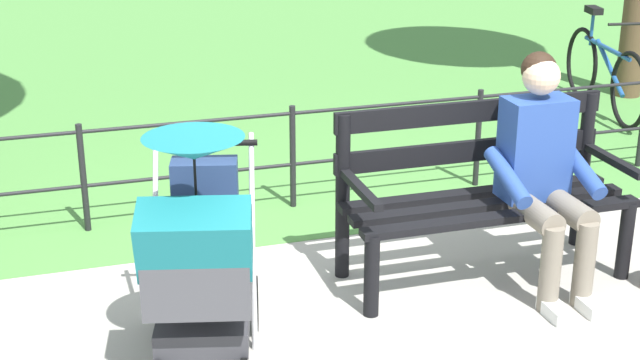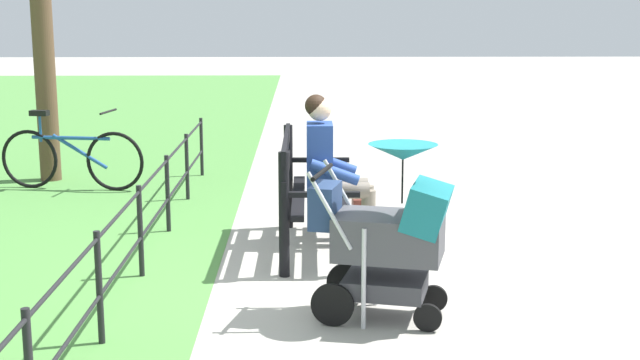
% 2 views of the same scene
% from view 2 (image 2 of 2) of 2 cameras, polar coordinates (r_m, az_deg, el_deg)
% --- Properties ---
extents(ground_plane, '(60.00, 60.00, 0.00)m').
position_cam_2_polar(ground_plane, '(6.63, 0.14, -6.24)').
color(ground_plane, '#ADA89E').
extents(park_bench, '(1.60, 0.61, 0.96)m').
position_cam_2_polar(park_bench, '(7.21, -0.90, -0.51)').
color(park_bench, black).
rests_on(park_bench, ground).
extents(person_on_bench, '(0.53, 0.74, 1.28)m').
position_cam_2_polar(person_on_bench, '(7.43, 0.81, 1.03)').
color(person_on_bench, slate).
rests_on(person_on_bench, ground).
extents(stroller, '(0.69, 0.97, 1.15)m').
position_cam_2_polar(stroller, '(5.60, 4.60, -3.25)').
color(stroller, black).
rests_on(stroller, ground).
extents(handbag, '(0.32, 0.14, 0.37)m').
position_cam_2_polar(handbag, '(8.24, 2.62, -1.87)').
color(handbag, brown).
rests_on(handbag, ground).
extents(park_fence, '(8.07, 0.04, 0.70)m').
position_cam_2_polar(park_fence, '(6.90, -11.27, -2.14)').
color(park_fence, black).
rests_on(park_fence, ground).
extents(bicycle, '(0.45, 1.64, 0.89)m').
position_cam_2_polar(bicycle, '(10.04, -15.96, 1.44)').
color(bicycle, black).
rests_on(bicycle, ground).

